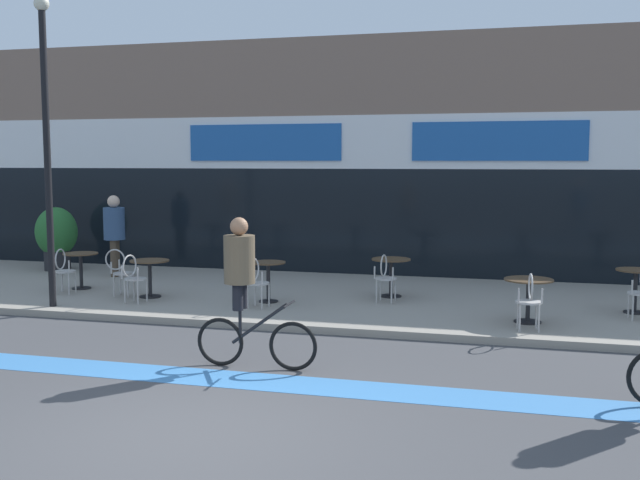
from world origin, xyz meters
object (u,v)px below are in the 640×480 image
Objects in this scene: bistro_table_4 at (528,291)px; cafe_chair_3_near at (385,275)px; bistro_table_3 at (391,269)px; cyclist_1 at (244,282)px; cafe_chair_1_side at (120,269)px; bistro_table_5 at (636,282)px; lamp_post at (46,131)px; cafe_chair_0_near at (63,268)px; bistro_table_2 at (268,274)px; bistro_table_0 at (81,263)px; pedestrian_near_end at (114,228)px; cafe_chair_2_near at (256,279)px; cafe_chair_1_near at (133,275)px; cafe_chair_4_near at (529,298)px; planter_pot at (56,236)px; bistro_table_1 at (150,271)px.

bistro_table_4 is 2.73m from cafe_chair_3_near.
bistro_table_3 is 0.38× the size of cyclist_1.
cyclist_1 reaches higher than cafe_chair_1_side.
bistro_table_5 is 0.14× the size of lamp_post.
cafe_chair_0_near is 1.00× the size of cafe_chair_1_side.
cafe_chair_3_near is (-2.51, 1.07, 0.01)m from bistro_table_4.
bistro_table_2 is at bearing 172.70° from bistro_table_4.
cafe_chair_1_side is at bearing -175.21° from bistro_table_5.
cafe_chair_0_near is at bearing -167.65° from bistro_table_3.
bistro_table_3 is at bearing 6.72° from bistro_table_0.
bistro_table_0 is 1.76m from pedestrian_near_end.
bistro_table_3 is at bearing 156.86° from pedestrian_near_end.
cafe_chair_2_near reaches higher than bistro_table_0.
cafe_chair_1_near reaches higher than bistro_table_0.
cafe_chair_1_near and cafe_chair_4_near have the same top height.
bistro_table_4 is 6.93m from cafe_chair_1_near.
planter_pot is (-6.14, 3.17, 0.30)m from cafe_chair_2_near.
cafe_chair_3_near reaches higher than bistro_table_3.
cafe_chair_0_near and cafe_chair_3_near have the same top height.
cafe_chair_1_near is at bearing 110.14° from cafe_chair_3_near.
bistro_table_4 is (6.92, -0.47, 0.00)m from bistro_table_1.
cafe_chair_3_near is at bearing 2.21° from cafe_chair_1_side.
cafe_chair_2_near reaches higher than bistro_table_2.
cafe_chair_2_near is (2.33, 0.11, 0.00)m from cafe_chair_1_near.
cyclist_1 is at bearing -41.77° from planter_pot.
cafe_chair_3_near is 0.17× the size of lamp_post.
bistro_table_5 reaches higher than bistro_table_1.
cafe_chair_2_near and cafe_chair_3_near have the same top height.
planter_pot is (-3.82, 2.66, 0.30)m from bistro_table_1.
bistro_table_0 is 0.63m from cafe_chair_0_near.
cafe_chair_2_near is 0.50× the size of pedestrian_near_end.
cafe_chair_3_near is (-0.01, -0.63, -0.01)m from bistro_table_3.
bistro_table_2 is at bearing 139.86° from pedestrian_near_end.
bistro_table_2 is 2.45m from cafe_chair_1_near.
bistro_table_2 is at bearing -2.29° from cafe_chair_1_side.
bistro_table_3 is at bearing 76.27° from cyclist_1.
bistro_table_1 is at bearing -92.67° from cafe_chair_0_near.
bistro_table_4 is 0.52× the size of planter_pot.
bistro_table_3 is 0.95× the size of bistro_table_4.
bistro_table_0 is 10.48m from bistro_table_5.
pedestrian_near_end is (-0.20, 2.29, 0.56)m from cafe_chair_0_near.
bistro_table_2 is at bearing -22.51° from planter_pot.
bistro_table_5 is 12.65m from planter_pot.
cafe_chair_3_near is (6.19, 0.73, 0.00)m from cafe_chair_0_near.
cafe_chair_2_near reaches higher than bistro_table_3.
cafe_chair_0_near is 0.46× the size of cyclist_1.
bistro_table_4 is 2.16m from bistro_table_5.
cafe_chair_3_near is 4.46m from cyclist_1.
bistro_table_0 reaches higher than bistro_table_1.
cyclist_1 reaches higher than bistro_table_0.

